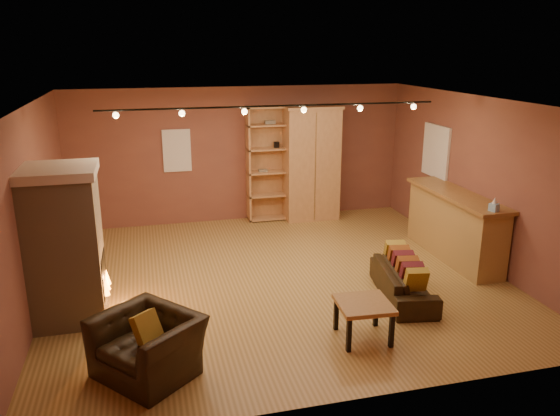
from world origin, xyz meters
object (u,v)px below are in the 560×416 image
object	(u,v)px
armoire	(311,163)
coffee_table	(364,308)
fireplace	(66,245)
loveseat	(404,276)
armchair	(147,336)
bookcase	(270,163)
bar_counter	(454,225)

from	to	relation	value
armoire	coffee_table	size ratio (longest dim) A/B	3.45
fireplace	loveseat	size ratio (longest dim) A/B	1.27
loveseat	armchair	world-z (taller)	armchair
armoire	armchair	distance (m)	6.28
bookcase	bar_counter	xyz separation A→B (m)	(2.60, -3.00, -0.63)
bar_counter	armchair	xyz separation A→B (m)	(-5.26, -2.33, -0.12)
bookcase	loveseat	xyz separation A→B (m)	(1.02, -4.24, -0.88)
armchair	coffee_table	distance (m)	2.66
armchair	coffee_table	xyz separation A→B (m)	(2.66, 0.12, -0.05)
bookcase	loveseat	world-z (taller)	bookcase
armoire	bar_counter	world-z (taller)	armoire
armchair	coffee_table	size ratio (longest dim) A/B	1.83
bookcase	bar_counter	bearing A→B (deg)	-49.11
bookcase	bar_counter	size ratio (longest dim) A/B	0.98
fireplace	armchair	xyz separation A→B (m)	(0.98, -1.61, -0.59)
bar_counter	coffee_table	size ratio (longest dim) A/B	3.52
bar_counter	coffee_table	world-z (taller)	bar_counter
loveseat	fireplace	bearing A→B (deg)	93.89
armoire	bar_counter	size ratio (longest dim) A/B	0.98
bookcase	armoire	xyz separation A→B (m)	(0.85, -0.18, -0.02)
armoire	coffee_table	bearing A→B (deg)	-99.77
bookcase	loveseat	size ratio (longest dim) A/B	1.45
fireplace	armchair	size ratio (longest dim) A/B	1.67
loveseat	coffee_table	bearing A→B (deg)	143.15
bar_counter	coffee_table	bearing A→B (deg)	-139.72
bar_counter	armoire	bearing A→B (deg)	121.72
fireplace	bar_counter	size ratio (longest dim) A/B	0.86
fireplace	armoire	xyz separation A→B (m)	(4.50, 3.54, 0.15)
armoire	loveseat	size ratio (longest dim) A/B	1.45
loveseat	armchair	bearing A→B (deg)	116.64
armoire	loveseat	xyz separation A→B (m)	(0.17, -4.06, -0.87)
coffee_table	armchair	bearing A→B (deg)	-177.34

